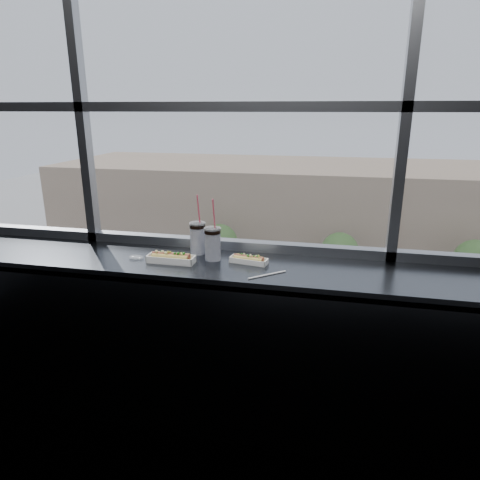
% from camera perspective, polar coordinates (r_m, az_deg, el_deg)
% --- Properties ---
extents(wall_back_lower, '(6.00, 0.00, 6.00)m').
position_cam_1_polar(wall_back_lower, '(3.05, -1.00, -10.99)').
color(wall_back_lower, black).
rests_on(wall_back_lower, ground).
extents(window_glass, '(6.00, 0.00, 6.00)m').
position_cam_1_polar(window_glass, '(2.73, -1.11, 23.66)').
color(window_glass, silver).
rests_on(window_glass, ground).
extents(window_mullions, '(6.00, 0.08, 2.40)m').
position_cam_1_polar(window_mullions, '(2.71, -1.21, 23.70)').
color(window_mullions, gray).
rests_on(window_mullions, ground).
extents(counter, '(6.00, 0.55, 0.06)m').
position_cam_1_polar(counter, '(2.60, -2.44, -3.64)').
color(counter, '#474C53').
rests_on(counter, ground).
extents(counter_fascia, '(6.00, 0.04, 1.04)m').
position_cam_1_polar(counter_fascia, '(2.61, -3.75, -16.34)').
color(counter_fascia, '#474C53').
rests_on(counter_fascia, ground).
extents(hotdog_tray_left, '(0.29, 0.10, 0.07)m').
position_cam_1_polar(hotdog_tray_left, '(2.61, -9.18, -2.36)').
color(hotdog_tray_left, white).
rests_on(hotdog_tray_left, counter).
extents(hotdog_tray_right, '(0.24, 0.11, 0.06)m').
position_cam_1_polar(hotdog_tray_right, '(2.57, 1.17, -2.61)').
color(hotdog_tray_right, white).
rests_on(hotdog_tray_right, counter).
extents(soda_cup_left, '(0.11, 0.11, 0.39)m').
position_cam_1_polar(soda_cup_left, '(2.73, -5.66, 0.48)').
color(soda_cup_left, white).
rests_on(soda_cup_left, counter).
extents(soda_cup_right, '(0.11, 0.11, 0.39)m').
position_cam_1_polar(soda_cup_right, '(2.60, -3.67, -0.29)').
color(soda_cup_right, white).
rests_on(soda_cup_right, counter).
extents(loose_straw, '(0.19, 0.16, 0.01)m').
position_cam_1_polar(loose_straw, '(2.39, 3.64, -4.65)').
color(loose_straw, white).
rests_on(loose_straw, counter).
extents(wrapper, '(0.10, 0.07, 0.02)m').
position_cam_1_polar(wrapper, '(2.72, -13.71, -2.23)').
color(wrapper, silver).
rests_on(wrapper, counter).
extents(plaza_ground, '(120.00, 120.00, 0.00)m').
position_cam_1_polar(plaza_ground, '(47.92, 10.97, 1.11)').
color(plaza_ground, '#9E9E9E').
rests_on(plaza_ground, ground).
extents(street_asphalt, '(80.00, 10.00, 0.06)m').
position_cam_1_polar(street_asphalt, '(26.08, 9.43, -12.89)').
color(street_asphalt, black).
rests_on(street_asphalt, plaza_ground).
extents(far_sidewalk, '(80.00, 6.00, 0.04)m').
position_cam_1_polar(far_sidewalk, '(33.26, 10.19, -6.08)').
color(far_sidewalk, '#9E9E9E').
rests_on(far_sidewalk, plaza_ground).
extents(far_building, '(50.00, 14.00, 8.00)m').
position_cam_1_polar(far_building, '(41.61, 11.06, 4.36)').
color(far_building, '#9E856D').
rests_on(far_building, plaza_ground).
extents(car_far_a, '(2.93, 6.42, 2.10)m').
position_cam_1_polar(car_far_a, '(31.08, -9.13, -5.55)').
color(car_far_a, black).
rests_on(car_far_a, street_asphalt).
extents(car_near_c, '(3.27, 6.86, 2.22)m').
position_cam_1_polar(car_near_c, '(22.06, 11.02, -15.60)').
color(car_near_c, brown).
rests_on(car_near_c, street_asphalt).
extents(car_near_a, '(2.48, 5.91, 1.97)m').
position_cam_1_polar(car_near_a, '(26.72, -24.12, -11.03)').
color(car_near_a, gray).
rests_on(car_near_a, street_asphalt).
extents(pedestrian_b, '(1.01, 0.76, 2.28)m').
position_cam_1_polar(pedestrian_b, '(33.11, 7.45, -3.89)').
color(pedestrian_b, '#66605B').
rests_on(pedestrian_b, far_sidewalk).
extents(pedestrian_d, '(0.88, 0.66, 1.97)m').
position_cam_1_polar(pedestrian_d, '(34.47, 24.23, -4.73)').
color(pedestrian_d, '#66605B').
rests_on(pedestrian_d, far_sidewalk).
extents(pedestrian_c, '(0.66, 0.89, 1.99)m').
position_cam_1_polar(pedestrian_c, '(32.51, 22.51, -5.80)').
color(pedestrian_c, '#66605B').
rests_on(pedestrian_c, far_sidewalk).
extents(tree_left, '(2.86, 2.86, 4.46)m').
position_cam_1_polar(tree_left, '(33.24, -2.76, -0.30)').
color(tree_left, '#47382B').
rests_on(tree_left, far_sidewalk).
extents(tree_center, '(2.78, 2.78, 4.34)m').
position_cam_1_polar(tree_center, '(32.24, 13.13, -1.46)').
color(tree_center, '#47382B').
rests_on(tree_center, far_sidewalk).
extents(tree_right, '(2.80, 2.80, 4.38)m').
position_cam_1_polar(tree_right, '(33.74, 28.81, -2.32)').
color(tree_right, '#47382B').
rests_on(tree_right, far_sidewalk).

